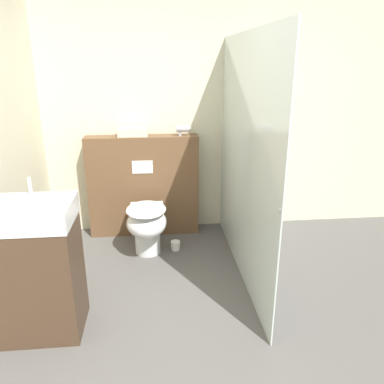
{
  "coord_description": "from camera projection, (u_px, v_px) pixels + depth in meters",
  "views": [
    {
      "loc": [
        -0.26,
        -1.96,
        1.89
      ],
      "look_at": [
        0.06,
        1.31,
        0.73
      ],
      "focal_mm": 35.0,
      "sensor_mm": 36.0,
      "label": 1
    }
  ],
  "objects": [
    {
      "name": "shower_glass",
      "position": [
        244.0,
        162.0,
        3.25
      ],
      "size": [
        0.04,
        2.09,
        2.12
      ],
      "color": "silver",
      "rests_on": "ground_plane"
    },
    {
      "name": "toilet",
      "position": [
        147.0,
        225.0,
        3.75
      ],
      "size": [
        0.4,
        0.59,
        0.53
      ],
      "color": "white",
      "rests_on": "ground_plane"
    },
    {
      "name": "partition_panel",
      "position": [
        144.0,
        186.0,
        4.18
      ],
      "size": [
        1.21,
        0.21,
        1.12
      ],
      "color": "brown",
      "rests_on": "ground_plane"
    },
    {
      "name": "hair_drier",
      "position": [
        183.0,
        129.0,
        3.98
      ],
      "size": [
        0.16,
        0.07,
        0.12
      ],
      "color": "#B7B7BC",
      "rests_on": "partition_panel"
    },
    {
      "name": "spare_toilet_roll",
      "position": [
        175.0,
        245.0,
        3.94
      ],
      "size": [
        0.1,
        0.1,
        0.09
      ],
      "color": "white",
      "rests_on": "ground_plane"
    },
    {
      "name": "wall_back",
      "position": [
        179.0,
        121.0,
        4.15
      ],
      "size": [
        8.0,
        0.06,
        2.5
      ],
      "color": "beige",
      "rests_on": "ground_plane"
    },
    {
      "name": "ground_plane",
      "position": [
        202.0,
        360.0,
        2.49
      ],
      "size": [
        12.0,
        12.0,
        0.0
      ],
      "primitive_type": "plane",
      "color": "#565451"
    },
    {
      "name": "sink_vanity",
      "position": [
        37.0,
        269.0,
        2.63
      ],
      "size": [
        0.59,
        0.45,
        1.14
      ],
      "color": "#473323",
      "rests_on": "ground_plane"
    },
    {
      "name": "folded_towel",
      "position": [
        133.0,
        132.0,
        3.97
      ],
      "size": [
        0.31,
        0.14,
        0.09
      ],
      "color": "beige",
      "rests_on": "partition_panel"
    }
  ]
}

